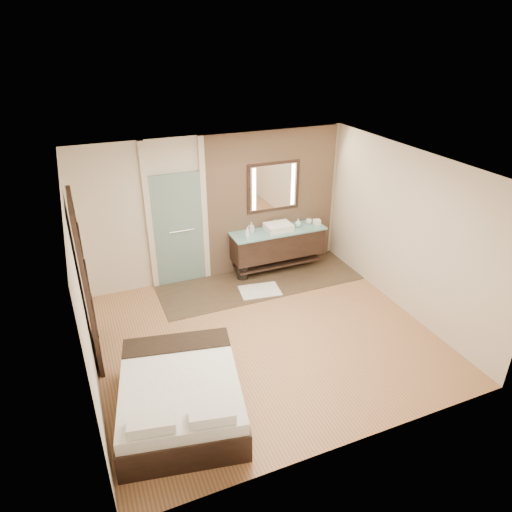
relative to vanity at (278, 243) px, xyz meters
name	(u,v)px	position (x,y,z in m)	size (l,w,h in m)	color
floor	(265,337)	(-1.10, -1.92, -0.58)	(5.00, 5.00, 0.00)	#935D3D
tile_strip	(260,282)	(-0.50, -0.32, -0.57)	(3.80, 1.30, 0.01)	#3E2E22
stone_wall	(272,201)	(0.00, 0.29, 0.77)	(2.60, 0.08, 2.70)	tan
vanity	(278,243)	(0.00, 0.00, 0.00)	(1.85, 0.55, 0.88)	black
mirror_unit	(273,187)	(0.00, 0.24, 1.07)	(1.06, 0.04, 0.96)	black
frosted_door	(178,226)	(-1.85, 0.28, 0.56)	(1.10, 0.12, 2.70)	#A8D5CD
shoji_partition	(86,281)	(-3.53, -1.32, 0.63)	(0.06, 1.20, 2.40)	black
bed	(181,395)	(-2.68, -2.96, -0.29)	(1.76, 2.05, 0.69)	black
bath_mat	(260,291)	(-0.64, -0.64, -0.56)	(0.72, 0.50, 0.02)	white
waste_bin	(242,273)	(-0.77, -0.07, -0.45)	(0.21, 0.21, 0.26)	black
tissue_box	(317,222)	(0.82, -0.05, 0.33)	(0.12, 0.12, 0.10)	white
soap_bottle_a	(247,232)	(-0.67, -0.09, 0.38)	(0.08, 0.08, 0.20)	white
soap_bottle_b	(251,227)	(-0.50, 0.11, 0.38)	(0.09, 0.09, 0.19)	#B2B2B2
soap_bottle_c	(298,223)	(0.43, 0.00, 0.37)	(0.13, 0.13, 0.16)	silver
cup	(309,221)	(0.70, 0.06, 0.33)	(0.11, 0.11, 0.09)	white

